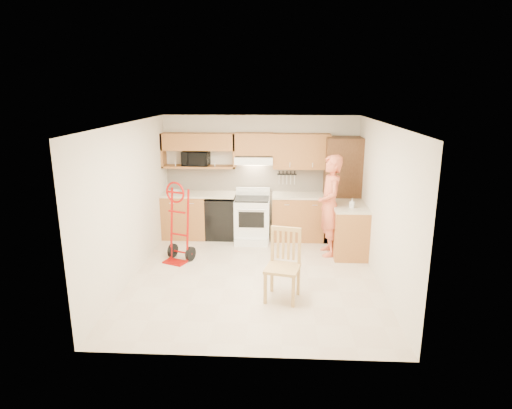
# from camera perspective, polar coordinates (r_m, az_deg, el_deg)

# --- Properties ---
(floor) EXTENTS (4.00, 4.50, 0.02)m
(floor) POSITION_cam_1_polar(r_m,az_deg,el_deg) (7.31, -0.21, -9.46)
(floor) COLOR beige
(floor) RESTS_ON ground
(ceiling) EXTENTS (4.00, 4.50, 0.02)m
(ceiling) POSITION_cam_1_polar(r_m,az_deg,el_deg) (6.68, -0.23, 10.66)
(ceiling) COLOR white
(ceiling) RESTS_ON ground
(wall_back) EXTENTS (4.00, 0.02, 2.50)m
(wall_back) POSITION_cam_1_polar(r_m,az_deg,el_deg) (9.09, 0.59, 3.75)
(wall_back) COLOR beige
(wall_back) RESTS_ON ground
(wall_front) EXTENTS (4.00, 0.02, 2.50)m
(wall_front) POSITION_cam_1_polar(r_m,az_deg,el_deg) (4.74, -1.77, -6.79)
(wall_front) COLOR beige
(wall_front) RESTS_ON ground
(wall_left) EXTENTS (0.02, 4.50, 2.50)m
(wall_left) POSITION_cam_1_polar(r_m,az_deg,el_deg) (7.28, -16.23, 0.35)
(wall_left) COLOR beige
(wall_left) RESTS_ON ground
(wall_right) EXTENTS (0.02, 4.50, 2.50)m
(wall_right) POSITION_cam_1_polar(r_m,az_deg,el_deg) (7.06, 16.28, -0.08)
(wall_right) COLOR beige
(wall_right) RESTS_ON ground
(backsplash) EXTENTS (3.92, 0.03, 0.55)m
(backsplash) POSITION_cam_1_polar(r_m,az_deg,el_deg) (9.07, 0.58, 3.41)
(backsplash) COLOR beige
(backsplash) RESTS_ON wall_back
(lower_cab_left) EXTENTS (0.90, 0.60, 0.90)m
(lower_cab_left) POSITION_cam_1_polar(r_m,az_deg,el_deg) (9.17, -9.24, -1.48)
(lower_cab_left) COLOR #9D6531
(lower_cab_left) RESTS_ON ground
(dishwasher) EXTENTS (0.60, 0.60, 0.85)m
(dishwasher) POSITION_cam_1_polar(r_m,az_deg,el_deg) (9.05, -4.58, -1.72)
(dishwasher) COLOR black
(dishwasher) RESTS_ON ground
(lower_cab_right) EXTENTS (1.14, 0.60, 0.90)m
(lower_cab_right) POSITION_cam_1_polar(r_m,az_deg,el_deg) (8.98, 5.79, -1.72)
(lower_cab_right) COLOR #9D6531
(lower_cab_right) RESTS_ON ground
(countertop_left) EXTENTS (1.50, 0.63, 0.04)m
(countertop_left) POSITION_cam_1_polar(r_m,az_deg,el_deg) (8.99, -7.49, 1.36)
(countertop_left) COLOR #BDB296
(countertop_left) RESTS_ON lower_cab_left
(countertop_right) EXTENTS (1.14, 0.63, 0.04)m
(countertop_right) POSITION_cam_1_polar(r_m,az_deg,el_deg) (8.86, 5.87, 1.20)
(countertop_right) COLOR #BDB296
(countertop_right) RESTS_ON lower_cab_right
(cab_return_right) EXTENTS (0.60, 1.00, 0.90)m
(cab_return_right) POSITION_cam_1_polar(r_m,az_deg,el_deg) (8.31, 12.05, -3.35)
(cab_return_right) COLOR #9D6531
(cab_return_right) RESTS_ON ground
(countertop_return) EXTENTS (0.63, 1.00, 0.04)m
(countertop_return) POSITION_cam_1_polar(r_m,az_deg,el_deg) (8.18, 12.23, -0.22)
(countertop_return) COLOR #BDB296
(countertop_return) RESTS_ON cab_return_right
(pantry_tall) EXTENTS (0.70, 0.60, 2.10)m
(pantry_tall) POSITION_cam_1_polar(r_m,az_deg,el_deg) (8.91, 11.17, 1.93)
(pantry_tall) COLOR brown
(pantry_tall) RESTS_ON ground
(upper_cab_left) EXTENTS (1.50, 0.33, 0.34)m
(upper_cab_left) POSITION_cam_1_polar(r_m,az_deg,el_deg) (8.94, -7.56, 8.18)
(upper_cab_left) COLOR #9D6531
(upper_cab_left) RESTS_ON wall_back
(upper_shelf_mw) EXTENTS (1.50, 0.33, 0.04)m
(upper_shelf_mw) POSITION_cam_1_polar(r_m,az_deg,el_deg) (9.01, -7.45, 4.96)
(upper_shelf_mw) COLOR #9D6531
(upper_shelf_mw) RESTS_ON wall_back
(upper_cab_center) EXTENTS (0.76, 0.33, 0.44)m
(upper_cab_center) POSITION_cam_1_polar(r_m,az_deg,el_deg) (8.81, -0.24, 7.95)
(upper_cab_center) COLOR #9D6531
(upper_cab_center) RESTS_ON wall_back
(upper_cab_right) EXTENTS (1.14, 0.33, 0.70)m
(upper_cab_right) POSITION_cam_1_polar(r_m,az_deg,el_deg) (8.83, 5.98, 6.97)
(upper_cab_right) COLOR #9D6531
(upper_cab_right) RESTS_ON wall_back
(range_hood) EXTENTS (0.76, 0.46, 0.14)m
(range_hood) POSITION_cam_1_polar(r_m,az_deg,el_deg) (8.79, -0.26, 5.89)
(range_hood) COLOR white
(range_hood) RESTS_ON wall_back
(knife_strip) EXTENTS (0.40, 0.05, 0.29)m
(knife_strip) POSITION_cam_1_polar(r_m,az_deg,el_deg) (9.03, 4.07, 3.58)
(knife_strip) COLOR black
(knife_strip) RESTS_ON backsplash
(microwave) EXTENTS (0.56, 0.39, 0.30)m
(microwave) POSITION_cam_1_polar(r_m,az_deg,el_deg) (9.00, -7.89, 6.01)
(microwave) COLOR black
(microwave) RESTS_ON upper_shelf_mw
(range) EXTENTS (0.70, 0.92, 1.03)m
(range) POSITION_cam_1_polar(r_m,az_deg,el_deg) (8.81, -0.52, -1.51)
(range) COLOR white
(range) RESTS_ON ground
(person) EXTENTS (0.51, 0.72, 1.87)m
(person) POSITION_cam_1_polar(r_m,az_deg,el_deg) (8.08, 9.68, -0.15)
(person) COLOR #D56142
(person) RESTS_ON ground
(hand_truck) EXTENTS (0.66, 0.63, 1.31)m
(hand_truck) POSITION_cam_1_polar(r_m,az_deg,el_deg) (7.82, -10.35, -2.81)
(hand_truck) COLOR #9C0B07
(hand_truck) RESTS_ON ground
(dining_chair) EXTENTS (0.57, 0.61, 1.05)m
(dining_chair) POSITION_cam_1_polar(r_m,az_deg,el_deg) (6.37, 3.50, -8.03)
(dining_chair) COLOR #B48E47
(dining_chair) RESTS_ON ground
(soap_bottle) EXTENTS (0.10, 0.10, 0.18)m
(soap_bottle) POSITION_cam_1_polar(r_m,az_deg,el_deg) (7.97, 12.48, 0.19)
(soap_bottle) COLOR white
(soap_bottle) RESTS_ON countertop_return
(bowl) EXTENTS (0.28, 0.28, 0.05)m
(bowl) POSITION_cam_1_polar(r_m,az_deg,el_deg) (9.09, -10.60, 1.67)
(bowl) COLOR white
(bowl) RESTS_ON countertop_left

